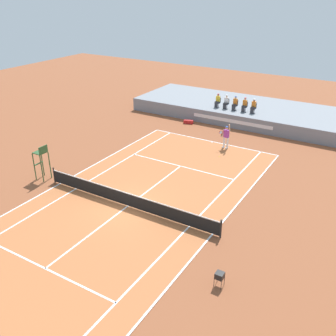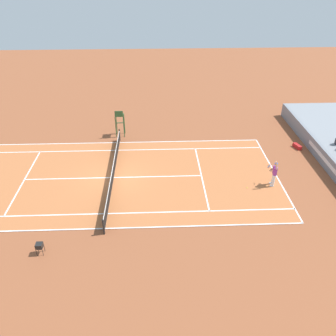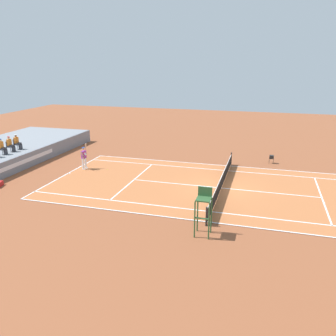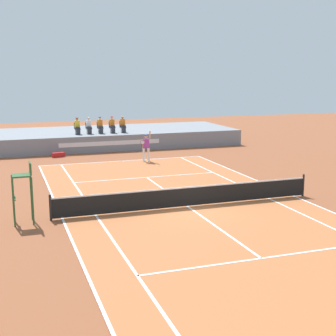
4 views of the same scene
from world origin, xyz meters
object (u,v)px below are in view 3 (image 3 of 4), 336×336
at_px(spectator_seated_2, 2,147).
at_px(umpire_chair, 204,206).
at_px(spectator_seated_3, 10,144).
at_px(tennis_ball, 107,170).
at_px(ball_hopper, 272,157).
at_px(tennis_player, 84,157).
at_px(spectator_seated_4, 17,142).

relative_size(spectator_seated_2, umpire_chair, 0.52).
relative_size(spectator_seated_3, umpire_chair, 0.52).
bearing_deg(tennis_ball, spectator_seated_2, 104.79).
xyz_separation_m(spectator_seated_2, tennis_ball, (2.11, -8.00, -1.82)).
relative_size(spectator_seated_3, ball_hopper, 1.81).
distance_m(spectator_seated_2, tennis_player, 6.48).
height_order(spectator_seated_3, spectator_seated_4, same).
bearing_deg(ball_hopper, spectator_seated_3, 108.25).
xyz_separation_m(spectator_seated_2, ball_hopper, (7.74, -20.64, -1.28)).
bearing_deg(tennis_player, spectator_seated_3, 98.12).
bearing_deg(spectator_seated_4, spectator_seated_3, 180.00).
distance_m(spectator_seated_2, ball_hopper, 22.08).
height_order(tennis_ball, umpire_chair, umpire_chair).
xyz_separation_m(spectator_seated_3, ball_hopper, (6.81, -20.64, -1.28)).
xyz_separation_m(spectator_seated_3, umpire_chair, (-7.44, -17.38, -0.30)).
bearing_deg(tennis_ball, tennis_player, 99.16).
xyz_separation_m(spectator_seated_2, umpire_chair, (-6.50, -17.38, -0.30)).
bearing_deg(umpire_chair, spectator_seated_4, 64.52).
relative_size(spectator_seated_2, spectator_seated_3, 1.00).
bearing_deg(tennis_player, ball_hopper, -67.74).
bearing_deg(tennis_ball, ball_hopper, -65.99).
xyz_separation_m(spectator_seated_3, tennis_ball, (1.18, -8.00, -1.82)).
bearing_deg(umpire_chair, spectator_seated_3, 66.84).
distance_m(tennis_ball, ball_hopper, 13.85).
bearing_deg(umpire_chair, tennis_player, 53.45).
bearing_deg(tennis_ball, umpire_chair, -132.56).
height_order(spectator_seated_3, umpire_chair, spectator_seated_3).
relative_size(spectator_seated_2, ball_hopper, 1.81).
xyz_separation_m(tennis_player, tennis_ball, (0.30, -1.84, -0.96)).
height_order(spectator_seated_4, tennis_player, spectator_seated_4).
xyz_separation_m(tennis_ball, ball_hopper, (5.63, -12.64, 0.54)).
xyz_separation_m(umpire_chair, ball_hopper, (14.24, -3.26, -0.98)).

